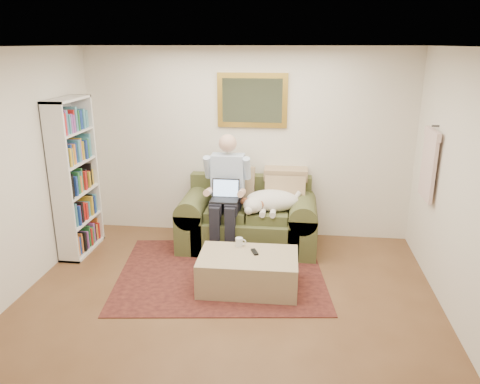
% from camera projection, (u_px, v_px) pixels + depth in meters
% --- Properties ---
extents(room_shell, '(4.51, 5.00, 2.61)m').
position_uv_depth(room_shell, '(223.00, 191.00, 4.42)').
color(room_shell, brown).
rests_on(room_shell, ground).
extents(rug, '(2.63, 2.21, 0.01)m').
position_uv_depth(rug, '(221.00, 273.00, 5.60)').
color(rug, black).
rests_on(rug, room_shell).
extents(sofa, '(1.81, 0.92, 1.08)m').
position_uv_depth(sofa, '(248.00, 224.00, 6.27)').
color(sofa, '#4F572E').
rests_on(sofa, room_shell).
extents(seated_man, '(0.60, 0.85, 1.52)m').
position_uv_depth(seated_man, '(226.00, 195.00, 6.01)').
color(seated_man, '#8CABD8').
rests_on(seated_man, sofa).
extents(laptop, '(0.35, 0.28, 0.25)m').
position_uv_depth(laptop, '(225.00, 194.00, 5.93)').
color(laptop, black).
rests_on(laptop, seated_man).
extents(sleeping_dog, '(0.74, 0.47, 0.28)m').
position_uv_depth(sleeping_dog, '(272.00, 200.00, 6.04)').
color(sleeping_dog, white).
rests_on(sleeping_dog, sofa).
extents(ottoman, '(1.10, 0.71, 0.40)m').
position_uv_depth(ottoman, '(248.00, 272.00, 5.21)').
color(ottoman, tan).
rests_on(ottoman, room_shell).
extents(coffee_mug, '(0.08, 0.08, 0.10)m').
position_uv_depth(coffee_mug, '(239.00, 242.00, 5.38)').
color(coffee_mug, white).
rests_on(coffee_mug, ottoman).
extents(tv_remote, '(0.10, 0.16, 0.02)m').
position_uv_depth(tv_remote, '(255.00, 252.00, 5.22)').
color(tv_remote, black).
rests_on(tv_remote, ottoman).
extents(bookshelf, '(0.28, 0.80, 2.00)m').
position_uv_depth(bookshelf, '(75.00, 178.00, 5.93)').
color(bookshelf, white).
rests_on(bookshelf, room_shell).
extents(wall_mirror, '(0.94, 0.04, 0.72)m').
position_uv_depth(wall_mirror, '(252.00, 100.00, 6.23)').
color(wall_mirror, gold).
rests_on(wall_mirror, room_shell).
extents(hanging_shirt, '(0.06, 0.52, 0.90)m').
position_uv_depth(hanging_shirt, '(429.00, 161.00, 5.33)').
color(hanging_shirt, beige).
rests_on(hanging_shirt, room_shell).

